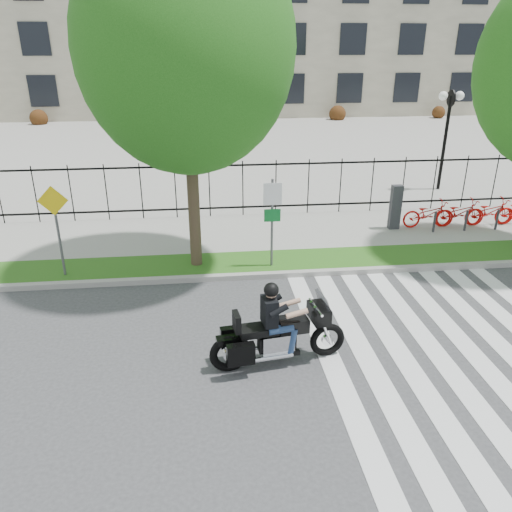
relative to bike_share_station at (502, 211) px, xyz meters
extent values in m
plane|color=#38383B|center=(-10.03, -7.20, -0.62)|extent=(120.00, 120.00, 0.00)
cube|color=#9D9993|center=(-10.03, -3.10, -0.55)|extent=(60.00, 0.20, 0.15)
cube|color=#1D5214|center=(-10.03, -2.25, -0.55)|extent=(60.00, 1.50, 0.15)
cube|color=gray|center=(-10.03, 0.25, -0.55)|extent=(60.00, 3.50, 0.15)
cube|color=gray|center=(-10.03, 17.80, -0.57)|extent=(80.00, 34.00, 0.10)
cylinder|color=black|center=(-0.03, 4.80, 1.38)|extent=(0.14, 0.14, 4.00)
cylinder|color=black|center=(-0.03, 4.80, 3.28)|extent=(0.06, 0.70, 0.70)
sphere|color=white|center=(-0.38, 4.80, 3.38)|extent=(0.36, 0.36, 0.36)
sphere|color=white|center=(0.32, 4.80, 3.38)|extent=(0.36, 0.36, 0.36)
cylinder|color=#34261C|center=(-10.53, -2.25, 1.59)|extent=(0.32, 0.32, 4.12)
ellipsoid|color=#195613|center=(-10.53, -2.25, 5.25)|extent=(5.37, 5.37, 6.17)
cube|color=#2D2D33|center=(-3.87, 0.00, 0.28)|extent=(0.35, 0.25, 1.50)
imported|color=red|center=(-2.67, 0.00, -0.01)|extent=(1.78, 0.62, 0.94)
cylinder|color=#2D2D33|center=(-2.67, -0.50, -0.12)|extent=(0.08, 0.08, 0.70)
imported|color=red|center=(-1.57, 0.00, -0.01)|extent=(1.78, 0.62, 0.94)
cylinder|color=#2D2D33|center=(-1.57, -0.50, -0.12)|extent=(0.08, 0.08, 0.70)
imported|color=red|center=(-0.47, 0.00, -0.01)|extent=(1.78, 0.62, 0.94)
cylinder|color=#2D2D33|center=(-0.47, -0.50, -0.12)|extent=(0.08, 0.08, 0.70)
cylinder|color=#59595B|center=(-8.42, -2.60, 0.78)|extent=(0.07, 0.07, 2.50)
cube|color=white|center=(-8.42, -2.64, 1.63)|extent=(0.50, 0.03, 0.60)
cube|color=#0C6626|center=(-8.42, -2.64, 1.03)|extent=(0.45, 0.03, 0.35)
cylinder|color=#59595B|center=(-14.10, -2.60, 0.73)|extent=(0.07, 0.07, 2.40)
cube|color=yellow|center=(-14.10, -2.64, 1.63)|extent=(0.78, 0.03, 0.78)
torus|color=black|center=(-7.87, -6.91, -0.26)|extent=(0.75, 0.24, 0.74)
torus|color=black|center=(-9.90, -7.19, -0.26)|extent=(0.80, 0.27, 0.79)
cube|color=black|center=(-8.09, -6.94, 0.40)|extent=(0.40, 0.63, 0.32)
cube|color=#26262B|center=(-8.01, -6.93, 0.65)|extent=(0.23, 0.56, 0.33)
cube|color=silver|center=(-8.94, -7.06, -0.14)|extent=(0.69, 0.45, 0.43)
cube|color=black|center=(-8.62, -7.01, 0.22)|extent=(0.64, 0.44, 0.28)
cube|color=black|center=(-9.31, -7.11, 0.19)|extent=(0.80, 0.49, 0.15)
cube|color=black|center=(-9.74, -7.17, 0.43)|extent=(0.16, 0.38, 0.37)
cube|color=black|center=(-9.70, -7.49, -0.09)|extent=(0.56, 0.24, 0.43)
cube|color=black|center=(-9.79, -6.85, -0.09)|extent=(0.56, 0.24, 0.43)
cube|color=black|center=(-9.10, -7.08, 0.58)|extent=(0.31, 0.46, 0.56)
sphere|color=tan|center=(-9.07, -7.08, 0.99)|extent=(0.25, 0.25, 0.25)
sphere|color=black|center=(-9.07, -7.08, 1.03)|extent=(0.29, 0.29, 0.29)
camera|label=1|loc=(-10.28, -15.41, 5.32)|focal=35.00mm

